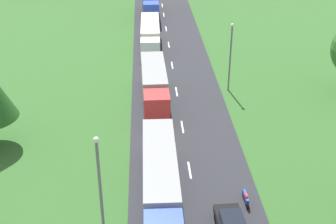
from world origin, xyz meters
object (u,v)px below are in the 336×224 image
object	(u,v)px
lamppost_second	(231,54)
truck_third	(150,35)
motorcycle_courier	(246,198)
truck_lead	(160,180)
truck_second	(154,85)
lamppost_lead	(101,198)
truck_fourth	(150,4)

from	to	relation	value
lamppost_second	truck_third	bearing A→B (deg)	121.81
motorcycle_courier	lamppost_second	size ratio (longest dim) A/B	0.25
truck_lead	truck_third	world-z (taller)	truck_third
truck_third	motorcycle_courier	xyz separation A→B (m)	(6.39, -33.65, -1.53)
truck_third	lamppost_second	world-z (taller)	lamppost_second
truck_second	lamppost_second	world-z (taller)	lamppost_second
motorcycle_courier	lamppost_lead	xyz separation A→B (m)	(-10.04, -5.23, 4.58)
truck_third	truck_second	bearing A→B (deg)	-89.71
truck_fourth	truck_second	bearing A→B (deg)	-90.41
truck_fourth	truck_lead	bearing A→B (deg)	-90.30
lamppost_second	lamppost_lead	bearing A→B (deg)	-115.76
truck_lead	truck_third	size ratio (longest dim) A/B	1.09
truck_lead	truck_third	xyz separation A→B (m)	(-0.06, 33.19, 0.01)
truck_third	lamppost_second	xyz separation A→B (m)	(8.50, -13.71, 2.27)
truck_lead	lamppost_second	world-z (taller)	lamppost_second
lamppost_lead	truck_lead	bearing A→B (deg)	56.93
lamppost_second	truck_fourth	bearing A→B (deg)	105.44
motorcycle_courier	truck_third	bearing A→B (deg)	100.75
lamppost_lead	motorcycle_courier	bearing A→B (deg)	27.52
truck_second	motorcycle_courier	size ratio (longest dim) A/B	6.21
truck_second	truck_lead	bearing A→B (deg)	-90.08
truck_lead	truck_second	distance (m)	16.46
truck_third	lamppost_lead	size ratio (longest dim) A/B	1.35
truck_second	lamppost_lead	bearing A→B (deg)	-99.56
truck_lead	motorcycle_courier	world-z (taller)	truck_lead
truck_third	lamppost_second	distance (m)	16.30
truck_fourth	lamppost_second	distance (m)	30.81
truck_third	motorcycle_courier	bearing A→B (deg)	-79.25
truck_second	truck_fourth	world-z (taller)	truck_second
truck_second	lamppost_lead	distance (m)	22.65
motorcycle_courier	truck_second	bearing A→B (deg)	110.45
truck_fourth	lamppost_second	world-z (taller)	lamppost_second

